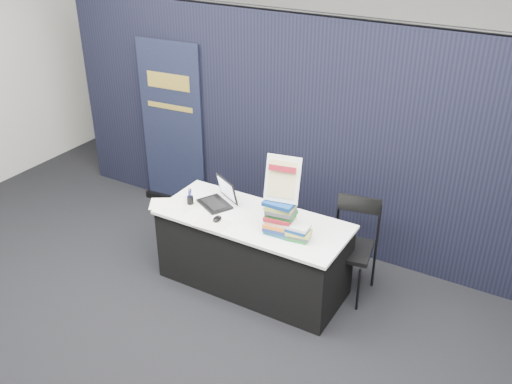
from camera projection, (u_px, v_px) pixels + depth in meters
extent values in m
plane|color=black|center=(222.00, 316.00, 5.19)|extent=(8.00, 8.00, 0.00)
cube|color=#A6A59D|center=(388.00, 35.00, 7.41)|extent=(8.00, 0.02, 3.50)
cube|color=black|center=(305.00, 135.00, 5.84)|extent=(6.00, 0.08, 2.40)
cube|color=black|center=(253.00, 253.00, 5.44)|extent=(1.76, 0.71, 0.72)
cube|color=silver|center=(253.00, 220.00, 5.26)|extent=(1.80, 0.75, 0.03)
cube|color=black|center=(215.00, 204.00, 5.47)|extent=(0.40, 0.36, 0.02)
cube|color=black|center=(221.00, 188.00, 5.50)|extent=(0.32, 0.20, 0.23)
cube|color=white|center=(220.00, 188.00, 5.49)|extent=(0.26, 0.17, 0.18)
ellipsoid|color=black|center=(217.00, 219.00, 5.21)|extent=(0.09, 0.12, 0.04)
cube|color=white|center=(167.00, 204.00, 5.49)|extent=(0.39, 0.36, 0.00)
cube|color=silver|center=(185.00, 204.00, 5.48)|extent=(0.33, 0.28, 0.00)
cube|color=silver|center=(211.00, 223.00, 5.17)|extent=(0.32, 0.24, 0.00)
cylinder|color=black|center=(190.00, 200.00, 5.47)|extent=(0.07, 0.07, 0.08)
cube|color=#17515A|center=(280.00, 230.00, 5.04)|extent=(0.26, 0.21, 0.03)
cube|color=navy|center=(280.00, 227.00, 5.02)|extent=(0.26, 0.21, 0.03)
cube|color=orange|center=(280.00, 224.00, 5.00)|extent=(0.26, 0.21, 0.03)
cube|color=#F2E7C6|center=(280.00, 220.00, 4.99)|extent=(0.26, 0.21, 0.03)
cube|color=maroon|center=(280.00, 217.00, 4.97)|extent=(0.26, 0.21, 0.03)
cube|color=#1C692A|center=(280.00, 214.00, 4.96)|extent=(0.26, 0.21, 0.03)
cube|color=#4B4C50|center=(280.00, 210.00, 4.94)|extent=(0.26, 0.21, 0.03)
cube|color=#A8AE45|center=(280.00, 207.00, 4.92)|extent=(0.26, 0.21, 0.03)
cube|color=navy|center=(280.00, 203.00, 4.91)|extent=(0.26, 0.21, 0.03)
cube|color=#1C692A|center=(298.00, 237.00, 4.94)|extent=(0.21, 0.17, 0.03)
cube|color=#4B4C50|center=(298.00, 235.00, 4.93)|extent=(0.21, 0.17, 0.03)
cube|color=#A8AE45|center=(298.00, 232.00, 4.92)|extent=(0.21, 0.17, 0.03)
cube|color=navy|center=(298.00, 229.00, 4.90)|extent=(0.21, 0.17, 0.03)
cube|color=silver|center=(298.00, 226.00, 4.89)|extent=(0.21, 0.17, 0.03)
cube|color=black|center=(280.00, 201.00, 4.88)|extent=(0.20, 0.05, 0.02)
cylinder|color=black|center=(276.00, 183.00, 4.93)|extent=(0.03, 0.10, 0.29)
cylinder|color=black|center=(293.00, 187.00, 4.85)|extent=(0.03, 0.10, 0.29)
cube|color=white|center=(283.00, 179.00, 4.83)|extent=(0.32, 0.17, 0.39)
cube|color=beige|center=(282.00, 179.00, 4.82)|extent=(0.26, 0.13, 0.31)
cube|color=maroon|center=(282.00, 169.00, 4.77)|extent=(0.24, 0.06, 0.05)
cube|color=black|center=(177.00, 200.00, 7.03)|extent=(0.85, 0.17, 0.08)
cube|color=black|center=(172.00, 127.00, 6.59)|extent=(0.80, 0.10, 1.99)
cube|color=gold|center=(168.00, 81.00, 6.32)|extent=(0.55, 0.05, 0.18)
cube|color=gold|center=(170.00, 107.00, 6.46)|extent=(0.60, 0.05, 0.06)
cylinder|color=black|center=(318.00, 276.00, 5.34)|extent=(0.02, 0.02, 0.46)
cylinder|color=black|center=(358.00, 289.00, 5.16)|extent=(0.02, 0.02, 0.46)
cylinder|color=black|center=(335.00, 255.00, 5.65)|extent=(0.02, 0.02, 0.46)
cylinder|color=black|center=(374.00, 267.00, 5.47)|extent=(0.02, 0.02, 0.46)
cube|color=black|center=(348.00, 249.00, 5.29)|extent=(0.50, 0.50, 0.04)
cube|color=black|center=(360.00, 204.00, 5.26)|extent=(0.40, 0.11, 0.16)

